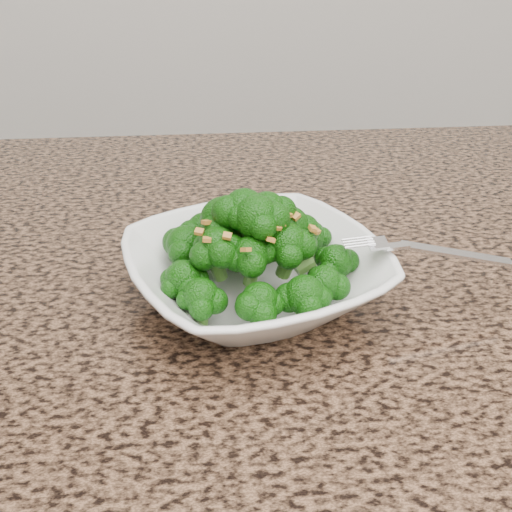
{
  "coord_description": "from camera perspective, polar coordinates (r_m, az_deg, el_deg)",
  "views": [
    {
      "loc": [
        -0.12,
        -0.22,
        1.24
      ],
      "look_at": [
        -0.07,
        0.31,
        0.95
      ],
      "focal_mm": 45.0,
      "sensor_mm": 36.0,
      "label": 1
    }
  ],
  "objects": [
    {
      "name": "broccoli_pile",
      "position": [
        0.58,
        -0.0,
        4.06
      ],
      "size": [
        0.21,
        0.21,
        0.08
      ],
      "primitive_type": null,
      "color": "#115109",
      "rests_on": "bowl"
    },
    {
      "name": "bowl",
      "position": [
        0.61,
        -0.0,
        -1.69
      ],
      "size": [
        0.31,
        0.31,
        0.06
      ],
      "primitive_type": "imported",
      "rotation": [
        0.0,
        0.0,
        0.35
      ],
      "color": "white",
      "rests_on": "granite_counter"
    },
    {
      "name": "fork",
      "position": [
        0.6,
        12.81,
        0.87
      ],
      "size": [
        0.18,
        0.03,
        0.01
      ],
      "primitive_type": null,
      "rotation": [
        0.0,
        0.0,
        -0.03
      ],
      "color": "silver",
      "rests_on": "bowl"
    },
    {
      "name": "garlic_topping",
      "position": [
        0.56,
        -0.0,
        7.88
      ],
      "size": [
        0.13,
        0.13,
        0.01
      ],
      "primitive_type": null,
      "color": "#BF802E",
      "rests_on": "broccoli_pile"
    },
    {
      "name": "granite_counter",
      "position": [
        0.64,
        6.48,
        -5.07
      ],
      "size": [
        1.64,
        1.04,
        0.03
      ],
      "primitive_type": "cube",
      "color": "brown",
      "rests_on": "cabinet"
    }
  ]
}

